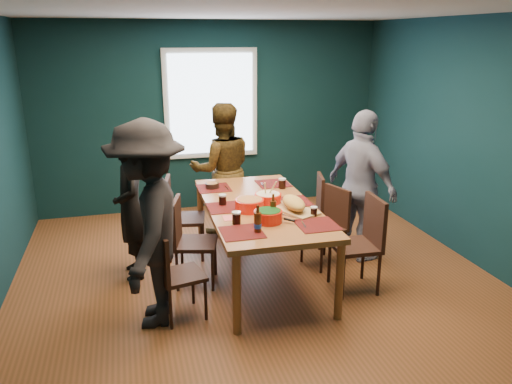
# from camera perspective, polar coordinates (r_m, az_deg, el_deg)

# --- Properties ---
(room) EXTENTS (5.01, 5.01, 2.71)m
(room) POSITION_cam_1_polar(r_m,az_deg,el_deg) (5.20, -0.88, 5.11)
(room) COLOR brown
(room) RESTS_ON ground
(dining_table) EXTENTS (1.12, 2.17, 0.82)m
(dining_table) POSITION_cam_1_polar(r_m,az_deg,el_deg) (5.16, 0.43, -2.27)
(dining_table) COLOR #A35A31
(dining_table) RESTS_ON floor
(chair_left_far) EXTENTS (0.50, 0.50, 0.95)m
(chair_left_far) POSITION_cam_1_polar(r_m,az_deg,el_deg) (5.80, -8.94, -2.21)
(chair_left_far) COLOR black
(chair_left_far) RESTS_ON floor
(chair_left_mid) EXTENTS (0.51, 0.51, 0.92)m
(chair_left_mid) POSITION_cam_1_polar(r_m,az_deg,el_deg) (5.15, -7.88, -4.92)
(chair_left_mid) COLOR black
(chair_left_mid) RESTS_ON floor
(chair_left_near) EXTENTS (0.46, 0.46, 0.85)m
(chair_left_near) POSITION_cam_1_polar(r_m,az_deg,el_deg) (4.55, -9.55, -8.66)
(chair_left_near) COLOR black
(chair_left_near) RESTS_ON floor
(chair_right_far) EXTENTS (0.48, 0.48, 0.89)m
(chair_right_far) POSITION_cam_1_polar(r_m,az_deg,el_deg) (6.10, 6.41, -1.47)
(chair_right_far) COLOR black
(chair_right_far) RESTS_ON floor
(chair_right_mid) EXTENTS (0.50, 0.50, 0.88)m
(chair_right_mid) POSITION_cam_1_polar(r_m,az_deg,el_deg) (5.64, 8.46, -3.18)
(chair_right_mid) COLOR black
(chair_right_mid) RESTS_ON floor
(chair_right_near) EXTENTS (0.46, 0.46, 0.97)m
(chair_right_near) POSITION_cam_1_polar(r_m,az_deg,el_deg) (5.10, 12.24, -5.01)
(chair_right_near) COLOR black
(chair_right_near) RESTS_ON floor
(person_far_left) EXTENTS (0.41, 0.59, 1.53)m
(person_far_left) POSITION_cam_1_polar(r_m,az_deg,el_deg) (5.36, -14.05, -1.72)
(person_far_left) COLOR black
(person_far_left) RESTS_ON floor
(person_back) EXTENTS (0.85, 0.67, 1.70)m
(person_back) POSITION_cam_1_polar(r_m,az_deg,el_deg) (6.38, -3.90, 2.56)
(person_back) COLOR black
(person_back) RESTS_ON floor
(person_right) EXTENTS (0.70, 1.09, 1.72)m
(person_right) POSITION_cam_1_polar(r_m,az_deg,el_deg) (5.72, 11.98, 0.60)
(person_right) COLOR white
(person_right) RESTS_ON floor
(person_near_left) EXTENTS (0.91, 1.30, 1.83)m
(person_near_left) POSITION_cam_1_polar(r_m,az_deg,el_deg) (4.40, -12.20, -3.74)
(person_near_left) COLOR black
(person_near_left) RESTS_ON floor
(bowl_salad) EXTENTS (0.29, 0.29, 0.12)m
(bowl_salad) POSITION_cam_1_polar(r_m,az_deg,el_deg) (4.94, -0.75, -1.43)
(bowl_salad) COLOR red
(bowl_salad) RESTS_ON dining_table
(bowl_dumpling) EXTENTS (0.28, 0.28, 0.26)m
(bowl_dumpling) POSITION_cam_1_polar(r_m,az_deg,el_deg) (5.13, 1.37, -0.73)
(bowl_dumpling) COLOR red
(bowl_dumpling) RESTS_ON dining_table
(bowl_herbs) EXTENTS (0.27, 0.27, 0.12)m
(bowl_herbs) POSITION_cam_1_polar(r_m,az_deg,el_deg) (4.65, 1.40, -2.72)
(bowl_herbs) COLOR red
(bowl_herbs) RESTS_ON dining_table
(cutting_board) EXTENTS (0.46, 0.67, 0.14)m
(cutting_board) POSITION_cam_1_polar(r_m,az_deg,el_deg) (4.95, 4.32, -1.43)
(cutting_board) COLOR tan
(cutting_board) RESTS_ON dining_table
(small_bowl) EXTENTS (0.15, 0.15, 0.06)m
(small_bowl) POSITION_cam_1_polar(r_m,az_deg,el_deg) (5.70, -5.04, 0.77)
(small_bowl) COLOR black
(small_bowl) RESTS_ON dining_table
(beer_bottle_a) EXTENTS (0.07, 0.07, 0.25)m
(beer_bottle_a) POSITION_cam_1_polar(r_m,az_deg,el_deg) (4.39, 0.20, -3.51)
(beer_bottle_a) COLOR #451E0C
(beer_bottle_a) RESTS_ON dining_table
(beer_bottle_b) EXTENTS (0.06, 0.06, 0.23)m
(beer_bottle_b) POSITION_cam_1_polar(r_m,az_deg,el_deg) (4.75, 1.97, -1.90)
(beer_bottle_b) COLOR #451E0C
(beer_bottle_b) RESTS_ON dining_table
(cola_glass_a) EXTENTS (0.08, 0.08, 0.12)m
(cola_glass_a) POSITION_cam_1_polar(r_m,az_deg,el_deg) (4.60, -2.26, -2.90)
(cola_glass_a) COLOR black
(cola_glass_a) RESTS_ON dining_table
(cola_glass_b) EXTENTS (0.07, 0.07, 0.09)m
(cola_glass_b) POSITION_cam_1_polar(r_m,az_deg,el_deg) (4.83, 6.63, -2.16)
(cola_glass_b) COLOR black
(cola_glass_b) RESTS_ON dining_table
(cola_glass_c) EXTENTS (0.08, 0.08, 0.12)m
(cola_glass_c) POSITION_cam_1_polar(r_m,az_deg,el_deg) (5.68, 3.01, 1.05)
(cola_glass_c) COLOR black
(cola_glass_c) RESTS_ON dining_table
(cola_glass_d) EXTENTS (0.08, 0.08, 0.11)m
(cola_glass_d) POSITION_cam_1_polar(r_m,az_deg,el_deg) (5.12, -3.84, -0.84)
(cola_glass_d) COLOR black
(cola_glass_d) RESTS_ON dining_table
(napkin_a) EXTENTS (0.19, 0.19, 0.00)m
(napkin_a) POSITION_cam_1_polar(r_m,az_deg,el_deg) (5.30, 3.74, -0.88)
(napkin_a) COLOR #E96269
(napkin_a) RESTS_ON dining_table
(napkin_b) EXTENTS (0.16, 0.16, 0.00)m
(napkin_b) POSITION_cam_1_polar(r_m,az_deg,el_deg) (4.77, -2.87, -2.96)
(napkin_b) COLOR #E96269
(napkin_b) RESTS_ON dining_table
(napkin_c) EXTENTS (0.18, 0.18, 0.00)m
(napkin_c) POSITION_cam_1_polar(r_m,az_deg,el_deg) (4.63, 7.27, -3.72)
(napkin_c) COLOR #E96269
(napkin_c) RESTS_ON dining_table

